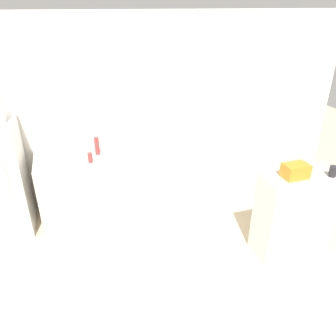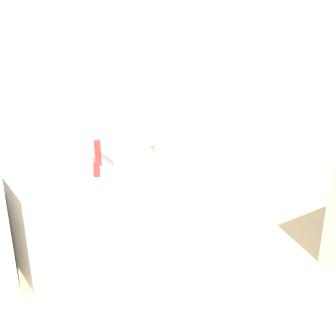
{
  "view_description": "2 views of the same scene",
  "coord_description": "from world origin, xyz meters",
  "px_view_note": "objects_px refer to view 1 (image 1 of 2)",
  "views": [
    {
      "loc": [
        -0.26,
        -1.32,
        2.67
      ],
      "look_at": [
        0.75,
        1.83,
        1.0
      ],
      "focal_mm": 35.0,
      "sensor_mm": 36.0,
      "label": 1
    },
    {
      "loc": [
        -1.53,
        -0.9,
        2.58
      ],
      "look_at": [
        0.25,
        1.85,
        1.13
      ],
      "focal_mm": 50.0,
      "sensor_mm": 36.0,
      "label": 2
    }
  ],
  "objects_px": {
    "bottle_tall": "(97,146)",
    "basket": "(295,171)",
    "paper_towel_roll": "(145,141)",
    "bottle_short": "(90,158)",
    "jar": "(333,171)"
  },
  "relations": [
    {
      "from": "basket",
      "to": "bottle_short",
      "type": "bearing_deg",
      "value": 147.33
    },
    {
      "from": "bottle_short",
      "to": "jar",
      "type": "height_order",
      "value": "jar"
    },
    {
      "from": "paper_towel_roll",
      "to": "basket",
      "type": "bearing_deg",
      "value": -48.22
    },
    {
      "from": "bottle_tall",
      "to": "bottle_short",
      "type": "height_order",
      "value": "bottle_tall"
    },
    {
      "from": "bottle_tall",
      "to": "paper_towel_roll",
      "type": "bearing_deg",
      "value": -7.3
    },
    {
      "from": "bottle_tall",
      "to": "basket",
      "type": "xyz_separation_m",
      "value": [
        1.9,
        -1.51,
        0.08
      ]
    },
    {
      "from": "bottle_short",
      "to": "basket",
      "type": "relative_size",
      "value": 0.48
    },
    {
      "from": "bottle_tall",
      "to": "jar",
      "type": "xyz_separation_m",
      "value": [
        2.3,
        -1.61,
        0.06
      ]
    },
    {
      "from": "bottle_short",
      "to": "paper_towel_roll",
      "type": "bearing_deg",
      "value": 10.52
    },
    {
      "from": "jar",
      "to": "basket",
      "type": "bearing_deg",
      "value": 165.91
    },
    {
      "from": "bottle_tall",
      "to": "jar",
      "type": "relative_size",
      "value": 2.01
    },
    {
      "from": "bottle_short",
      "to": "bottle_tall",
      "type": "bearing_deg",
      "value": 61.99
    },
    {
      "from": "jar",
      "to": "paper_towel_roll",
      "type": "distance_m",
      "value": 2.27
    },
    {
      "from": "bottle_short",
      "to": "jar",
      "type": "relative_size",
      "value": 1.07
    },
    {
      "from": "bottle_tall",
      "to": "basket",
      "type": "bearing_deg",
      "value": -38.46
    }
  ]
}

